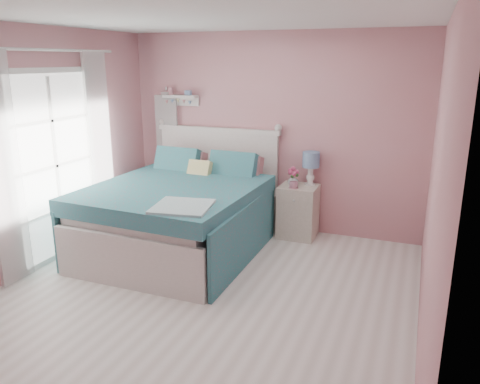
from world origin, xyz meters
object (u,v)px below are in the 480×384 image
Objects in this scene: bed at (182,214)px; teacup at (294,185)px; nightstand at (298,211)px; table_lamp at (311,162)px; vase at (293,180)px.

bed reaches higher than teacup.
teacup is at bearing -106.06° from nightstand.
teacup is at bearing 35.44° from bed.
teacup is at bearing -123.51° from table_lamp.
teacup is (1.18, 0.78, 0.29)m from bed.
nightstand is at bearing 38.70° from bed.
teacup is at bearing -71.14° from vase.
table_lamp is at bearing 56.49° from teacup.
nightstand is 4.92× the size of vase.
bed reaches higher than vase.
nightstand is 6.21× the size of teacup.
vase reaches higher than teacup.
vase is (-0.09, 0.01, 0.41)m from nightstand.
table_lamp is (1.33, 1.01, 0.55)m from bed.
teacup is (0.05, -0.14, -0.03)m from vase.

